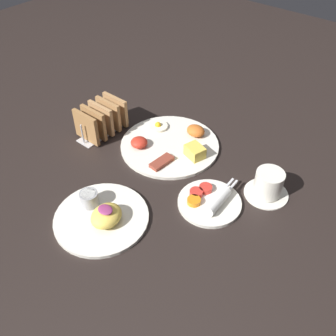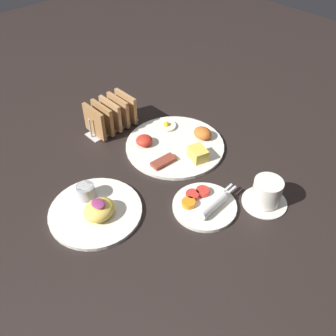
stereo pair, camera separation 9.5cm
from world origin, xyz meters
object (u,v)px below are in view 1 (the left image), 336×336
Objects in this scene: plate_breakfast at (171,144)px; plate_condiments at (210,201)px; plate_foreground at (101,215)px; toast_rack at (102,120)px; coffee_cup at (268,185)px.

plate_condiments is at bearing -27.85° from plate_breakfast.
plate_foreground is at bearing -129.97° from plate_condiments.
toast_rack reaches higher than plate_condiments.
plate_condiments is (0.23, -0.12, 0.00)m from plate_breakfast.
toast_rack is at bearing 136.38° from plate_foreground.
plate_breakfast is 1.68× the size of plate_condiments.
plate_foreground is at bearing -129.07° from coffee_cup.
plate_breakfast is at bearing -179.17° from coffee_cup.
toast_rack is 1.50× the size of coffee_cup.
plate_condiments is at bearing -127.46° from coffee_cup.
plate_foreground reaches higher than plate_breakfast.
plate_foreground is at bearing -43.62° from toast_rack.
plate_condiments is at bearing -5.08° from toast_rack.
coffee_cup is (0.33, 0.00, 0.03)m from plate_breakfast.
toast_rack is at bearing -170.99° from coffee_cup.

